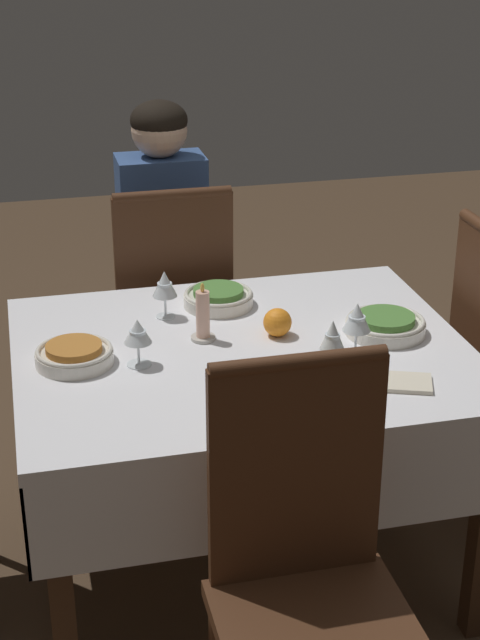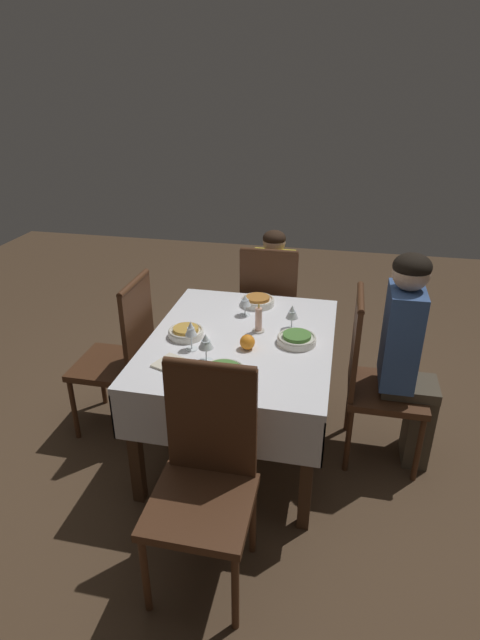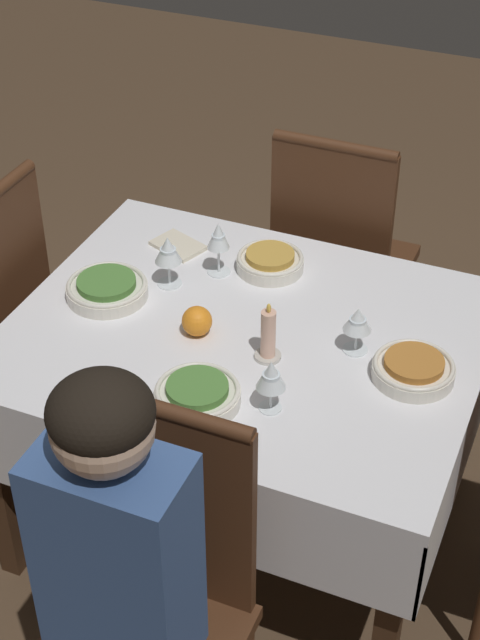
{
  "view_description": "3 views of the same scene",
  "coord_description": "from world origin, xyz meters",
  "views": [
    {
      "loc": [
        -0.58,
        -2.38,
        1.91
      ],
      "look_at": [
        0.01,
        0.06,
        0.8
      ],
      "focal_mm": 55.0,
      "sensor_mm": 36.0,
      "label": 1
    },
    {
      "loc": [
        2.4,
        0.5,
        2.04
      ],
      "look_at": [
        -0.03,
        -0.01,
        0.83
      ],
      "focal_mm": 28.0,
      "sensor_mm": 36.0,
      "label": 2
    },
    {
      "loc": [
        -0.79,
        1.92,
        2.33
      ],
      "look_at": [
        -0.02,
        0.08,
        0.84
      ],
      "focal_mm": 55.0,
      "sensor_mm": 36.0,
      "label": 3
    }
  ],
  "objects": [
    {
      "name": "wine_glass_south",
      "position": [
        0.18,
        -0.23,
        0.85
      ],
      "size": [
        0.07,
        0.07,
        0.17
      ],
      "color": "white",
      "rests_on": "dining_table"
    },
    {
      "name": "wine_glass_north",
      "position": [
        -0.17,
        0.26,
        0.84
      ],
      "size": [
        0.07,
        0.07,
        0.15
      ],
      "color": "white",
      "rests_on": "dining_table"
    },
    {
      "name": "bowl_south",
      "position": [
        0.05,
        -0.3,
        0.76
      ],
      "size": [
        0.2,
        0.2,
        0.06
      ],
      "color": "silver",
      "rests_on": "dining_table"
    },
    {
      "name": "chair_north",
      "position": [
        -0.08,
        0.74,
        0.54
      ],
      "size": [
        0.43,
        0.43,
        1.02
      ],
      "rotation": [
        0.0,
        0.0,
        3.14
      ],
      "color": "#472816",
      "rests_on": "ground_plane"
    },
    {
      "name": "bowl_north",
      "position": [
        -0.0,
        0.31,
        0.76
      ],
      "size": [
        0.21,
        0.21,
        0.06
      ],
      "color": "silver",
      "rests_on": "dining_table"
    },
    {
      "name": "orange_fruit",
      "position": [
        0.12,
        0.06,
        0.78
      ],
      "size": [
        0.08,
        0.08,
        0.08
      ],
      "primitive_type": "sphere",
      "color": "orange",
      "rests_on": "dining_table"
    },
    {
      "name": "bowl_west",
      "position": [
        -0.46,
        0.01,
        0.76
      ],
      "size": [
        0.21,
        0.21,
        0.06
      ],
      "color": "silver",
      "rests_on": "dining_table"
    },
    {
      "name": "bowl_east",
      "position": [
        0.42,
        0.0,
        0.76
      ],
      "size": [
        0.23,
        0.23,
        0.06
      ],
      "color": "silver",
      "rests_on": "dining_table"
    },
    {
      "name": "wine_glass_east",
      "position": [
        0.29,
        -0.12,
        0.85
      ],
      "size": [
        0.08,
        0.08,
        0.16
      ],
      "color": "white",
      "rests_on": "dining_table"
    },
    {
      "name": "napkin_red_folded",
      "position": [
        0.35,
        -0.31,
        0.74
      ],
      "size": [
        0.18,
        0.15,
        0.01
      ],
      "rotation": [
        0.0,
        0.0,
        -0.36
      ],
      "color": "beige",
      "rests_on": "dining_table"
    },
    {
      "name": "candle_centerpiece",
      "position": [
        -0.09,
        0.08,
        0.8
      ],
      "size": [
        0.07,
        0.07,
        0.17
      ],
      "color": "beige",
      "rests_on": "dining_table"
    },
    {
      "name": "chair_south",
      "position": [
        -0.03,
        -0.74,
        0.54
      ],
      "size": [
        0.43,
        0.43,
        1.02
      ],
      "color": "#472816",
      "rests_on": "ground_plane"
    },
    {
      "name": "wine_glass_west",
      "position": [
        -0.29,
        -0.04,
        0.83
      ],
      "size": [
        0.07,
        0.07,
        0.13
      ],
      "color": "white",
      "rests_on": "dining_table"
    },
    {
      "name": "ground_plane",
      "position": [
        0.0,
        0.0,
        0.0
      ],
      "size": [
        8.0,
        8.0,
        0.0
      ],
      "primitive_type": "plane",
      "color": "#4C3826"
    },
    {
      "name": "dining_table",
      "position": [
        0.0,
        0.0,
        0.64
      ],
      "size": [
        1.25,
        1.01,
        0.74
      ],
      "color": "silver",
      "rests_on": "ground_plane"
    },
    {
      "name": "person_adult_denim",
      "position": [
        -0.08,
        0.9,
        0.71
      ],
      "size": [
        0.3,
        0.34,
        1.26
      ],
      "rotation": [
        0.0,
        0.0,
        3.14
      ],
      "color": "#4C4233",
      "rests_on": "ground_plane"
    }
  ]
}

